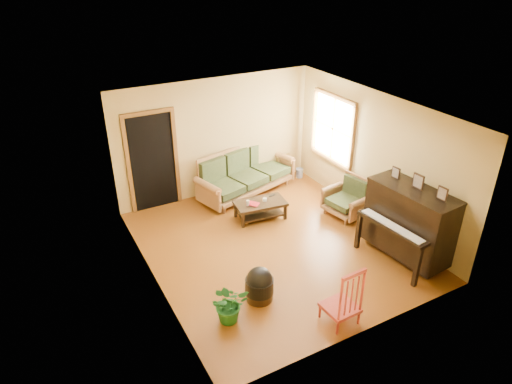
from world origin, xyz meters
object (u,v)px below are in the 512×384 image
coffee_table (260,210)px  footstool (259,288)px  sofa (247,173)px  red_chair (341,294)px  potted_plant (229,304)px  armchair (346,198)px  piano (409,224)px  ceramic_crock (299,173)px

coffee_table → footstool: size_ratio=2.28×
sofa → red_chair: size_ratio=2.31×
footstool → potted_plant: potted_plant is taller
armchair → potted_plant: armchair is taller
coffee_table → armchair: armchair is taller
potted_plant → piano: bearing=-0.7°
red_chair → footstool: bearing=126.6°
footstool → potted_plant: (-0.61, -0.20, 0.10)m
red_chair → ceramic_crock: size_ratio=4.56×
piano → ceramic_crock: piano is taller
sofa → ceramic_crock: (1.50, 0.12, -0.39)m
piano → ceramic_crock: 3.67m
red_chair → sofa: bearing=78.3°
piano → potted_plant: 3.46m
coffee_table → potted_plant: 2.98m
red_chair → potted_plant: 1.63m
footstool → coffee_table: bearing=60.6°
sofa → ceramic_crock: size_ratio=10.53×
red_chair → potted_plant: red_chair is taller
footstool → red_chair: 1.30m
armchair → red_chair: size_ratio=0.82×
potted_plant → armchair: bearing=25.2°
footstool → ceramic_crock: bearing=48.6°
sofa → armchair: bearing=-69.4°
footstool → ceramic_crock: footstool is taller
footstool → ceramic_crock: (2.98, 3.38, -0.10)m
ceramic_crock → potted_plant: potted_plant is taller
ceramic_crock → footstool: bearing=-131.4°
coffee_table → potted_plant: (-1.82, -2.35, 0.12)m
coffee_table → ceramic_crock: coffee_table is taller
footstool → red_chair: bearing=-50.7°
potted_plant → footstool: bearing=18.0°
armchair → red_chair: (-2.00, -2.40, 0.09)m
piano → red_chair: piano is taller
sofa → armchair: 2.28m
piano → sofa: bearing=106.1°
red_chair → piano: bearing=17.4°
red_chair → coffee_table: bearing=79.9°
sofa → potted_plant: size_ratio=3.74×
sofa → armchair: size_ratio=2.83×
red_chair → armchair: bearing=47.4°
armchair → ceramic_crock: size_ratio=3.72×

